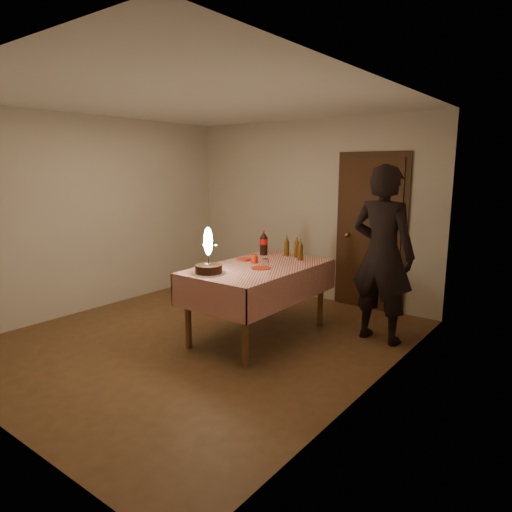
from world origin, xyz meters
The scene contains 13 objects.
ground centered at (0.00, 0.00, 0.00)m, with size 4.00×4.50×0.01m, color brown.
room_shell centered at (0.03, 0.08, 1.65)m, with size 4.04×4.54×2.62m.
dining_table centered at (0.45, 0.44, 0.72)m, with size 1.02×1.72×0.83m.
birthday_cake centered at (0.26, -0.17, 0.95)m, with size 0.36×0.36×0.49m.
red_plate centered at (0.55, 0.35, 0.83)m, with size 0.22×0.22×0.01m, color red.
red_cup centered at (0.32, 0.53, 0.88)m, with size 0.08×0.08×0.10m, color red.
clear_cup centered at (0.54, 0.45, 0.87)m, with size 0.07×0.07×0.09m, color white.
napkin_stack centered at (0.13, 0.59, 0.84)m, with size 0.15×0.15×0.02m, color red.
cola_bottle centered at (0.10, 1.01, 0.98)m, with size 0.10×0.10×0.32m.
amber_bottle_left centered at (0.37, 1.12, 0.95)m, with size 0.06×0.06×0.26m.
amber_bottle_right centered at (0.65, 1.00, 0.95)m, with size 0.06×0.06×0.26m.
amber_bottle_mid centered at (0.52, 1.12, 0.95)m, with size 0.06×0.06×0.26m.
photographer centered at (1.60, 1.17, 0.98)m, with size 0.74×0.52×1.96m.
Camera 1 is at (3.48, -3.56, 1.92)m, focal length 32.00 mm.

